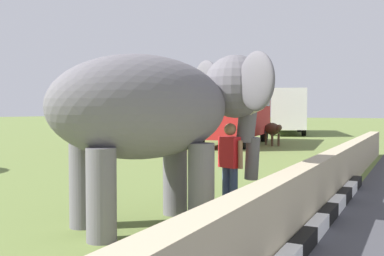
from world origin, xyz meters
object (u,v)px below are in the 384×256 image
Objects in this scene: bus_red at (235,107)px; cow_near at (273,129)px; elephant at (162,110)px; person_handler at (230,162)px; bus_white at (287,108)px.

cow_near is at bearing -81.09° from bus_red.
elephant is at bearing -162.03° from bus_red.
person_handler is at bearing -24.87° from elephant.
elephant is 17.02m from bus_red.
person_handler is at bearing -166.87° from bus_white.
person_handler is (1.39, -0.64, -0.98)m from elephant.
person_handler is 0.20× the size of bus_red.
elephant is at bearing 155.13° from person_handler.
person_handler is 28.36m from bus_white.
elephant is at bearing -168.70° from bus_white.
elephant reaches higher than person_handler.
cow_near is at bearing 10.88° from elephant.
elephant is 0.47× the size of bus_red.
bus_white is (28.99, 5.79, 0.18)m from elephant.
person_handler reaches higher than cow_near.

